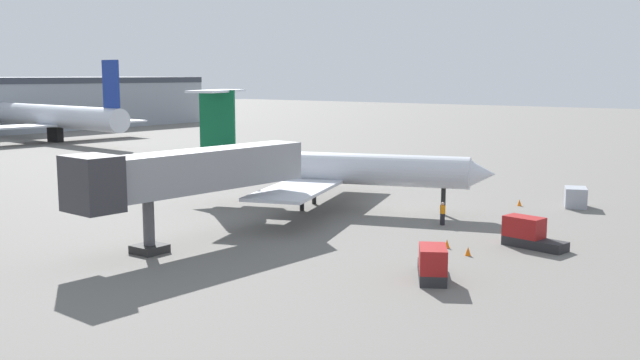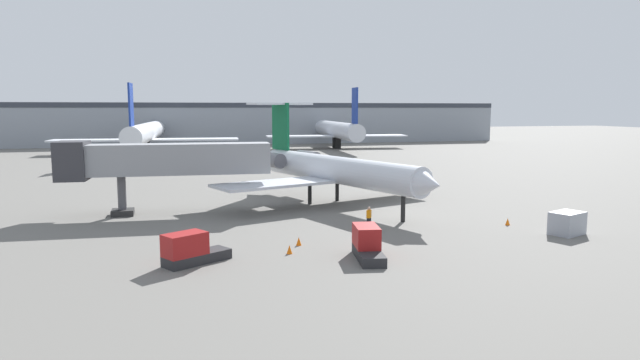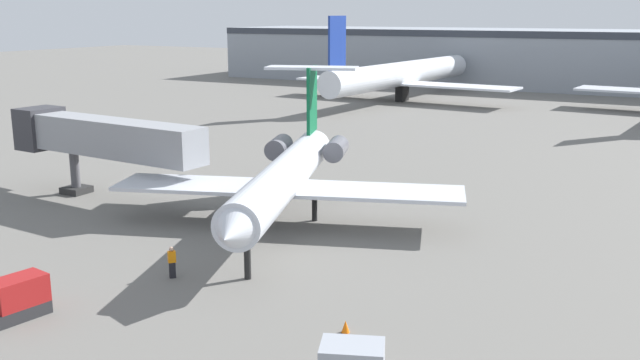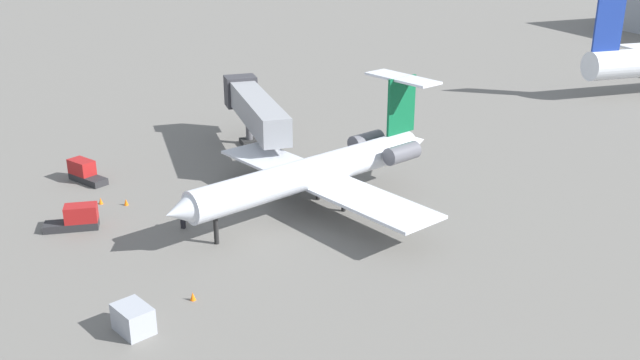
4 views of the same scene
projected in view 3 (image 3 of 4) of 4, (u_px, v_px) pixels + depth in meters
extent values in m
cube|color=#66635E|center=(266.00, 260.00, 40.16)|extent=(400.00, 400.00, 0.10)
cylinder|color=silver|center=(284.00, 177.00, 45.16)|extent=(9.60, 21.75, 2.50)
cone|color=silver|center=(231.00, 233.00, 33.76)|extent=(2.96, 2.86, 2.38)
cone|color=silver|center=(316.00, 144.00, 56.66)|extent=(2.86, 3.15, 2.13)
cube|color=silver|center=(381.00, 192.00, 45.38)|extent=(11.42, 7.61, 0.24)
cube|color=silver|center=(198.00, 185.00, 47.30)|extent=(11.42, 7.61, 0.24)
cylinder|color=#595960|center=(336.00, 149.00, 52.48)|extent=(2.46, 3.51, 1.50)
cylinder|color=#595960|center=(279.00, 147.00, 53.17)|extent=(2.46, 3.51, 1.50)
cube|color=#0C5933|center=(312.00, 100.00, 53.99)|extent=(1.27, 3.10, 4.97)
cube|color=silver|center=(312.00, 68.00, 53.44)|extent=(7.21, 4.49, 0.20)
cylinder|color=black|center=(247.00, 260.00, 36.97)|extent=(0.36, 0.36, 2.10)
cylinder|color=black|center=(315.00, 205.00, 47.35)|extent=(0.36, 0.36, 2.10)
cylinder|color=black|center=(268.00, 203.00, 47.86)|extent=(0.36, 0.36, 2.10)
cube|color=gray|center=(110.00, 137.00, 51.61)|extent=(16.74, 3.77, 2.60)
cube|color=#333338|center=(40.00, 128.00, 55.76)|extent=(2.62, 3.36, 3.20)
cylinder|color=#4C4C51|center=(75.00, 171.00, 54.48)|extent=(0.70, 0.70, 3.41)
cube|color=#262626|center=(77.00, 190.00, 54.81)|extent=(1.80, 1.80, 0.50)
cube|color=black|center=(172.00, 270.00, 37.26)|extent=(0.39, 0.40, 0.85)
cube|color=orange|center=(172.00, 257.00, 37.09)|extent=(0.46, 0.47, 0.60)
sphere|color=tan|center=(171.00, 249.00, 37.00)|extent=(0.24, 0.24, 0.24)
cube|color=#262628|center=(3.00, 317.00, 31.85)|extent=(2.05, 4.18, 0.60)
cube|color=maroon|center=(18.00, 291.00, 32.25)|extent=(1.78, 2.60, 1.30)
cone|color=orange|center=(345.00, 326.00, 30.90)|extent=(0.36, 0.36, 0.55)
cone|color=orange|center=(35.00, 273.00, 37.19)|extent=(0.36, 0.36, 0.55)
cube|color=#8C939E|center=(583.00, 59.00, 130.47)|extent=(141.03, 24.40, 10.38)
cube|color=#333842|center=(574.00, 35.00, 119.16)|extent=(141.03, 0.60, 1.20)
cylinder|color=silver|center=(403.00, 74.00, 110.89)|extent=(6.98, 43.13, 3.70)
cube|color=navy|center=(337.00, 43.00, 93.74)|extent=(0.61, 4.01, 7.00)
cube|color=silver|center=(402.00, 83.00, 111.22)|extent=(36.45, 8.75, 0.30)
cube|color=black|center=(402.00, 93.00, 111.58)|extent=(1.20, 2.80, 2.40)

